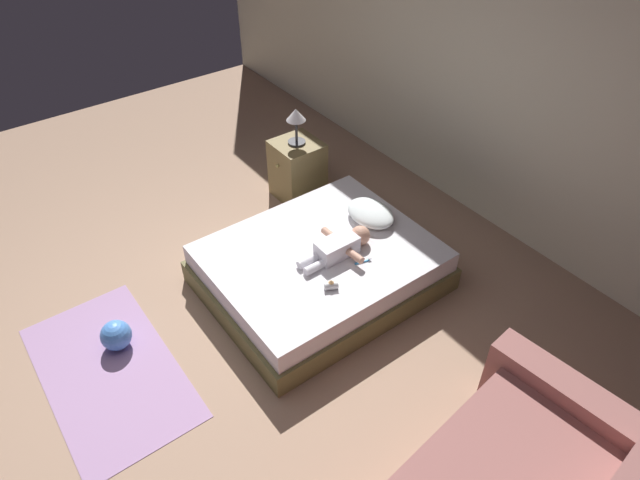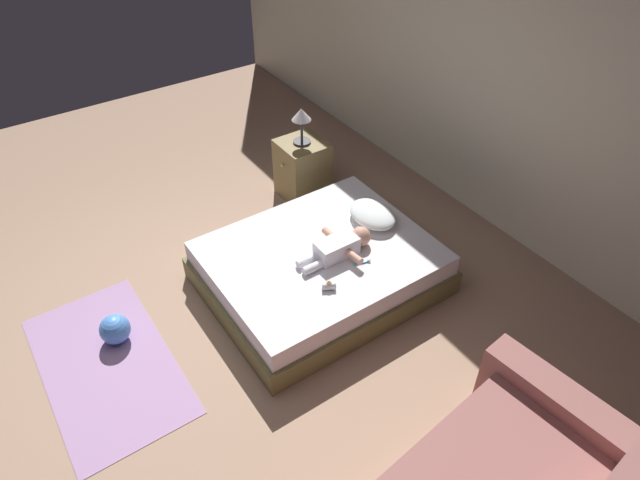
# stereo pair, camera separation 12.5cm
# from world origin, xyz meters

# --- Properties ---
(ground_plane) EXTENTS (8.00, 8.00, 0.00)m
(ground_plane) POSITION_xyz_m (0.00, 0.00, 0.00)
(ground_plane) COLOR #9F7D64
(wall_behind_bed) EXTENTS (8.00, 0.12, 2.87)m
(wall_behind_bed) POSITION_xyz_m (0.00, 3.00, 1.44)
(wall_behind_bed) COLOR beige
(wall_behind_bed) RESTS_ON ground_plane
(bed) EXTENTS (1.40, 1.73, 0.37)m
(bed) POSITION_xyz_m (0.19, 1.19, 0.18)
(bed) COLOR brown
(bed) RESTS_ON ground_plane
(pillow) EXTENTS (0.44, 0.33, 0.12)m
(pillow) POSITION_xyz_m (0.13, 1.75, 0.43)
(pillow) COLOR white
(pillow) RESTS_ON bed
(baby) EXTENTS (0.46, 0.63, 0.15)m
(baby) POSITION_xyz_m (0.31, 1.30, 0.44)
(baby) COLOR white
(baby) RESTS_ON bed
(toothbrush) EXTENTS (0.04, 0.13, 0.02)m
(toothbrush) POSITION_xyz_m (0.50, 1.37, 0.37)
(toothbrush) COLOR #3797DA
(toothbrush) RESTS_ON bed
(nightstand) EXTENTS (0.42, 0.45, 0.58)m
(nightstand) POSITION_xyz_m (-0.93, 1.76, 0.29)
(nightstand) COLOR olive
(nightstand) RESTS_ON ground_plane
(lamp) EXTENTS (0.17, 0.17, 0.34)m
(lamp) POSITION_xyz_m (-0.93, 1.76, 0.82)
(lamp) COLOR #333338
(lamp) RESTS_ON nightstand
(rug) EXTENTS (1.50, 0.82, 0.01)m
(rug) POSITION_xyz_m (0.01, -0.50, 0.00)
(rug) COLOR #A780AB
(rug) RESTS_ON ground_plane
(toy_ball) EXTENTS (0.22, 0.22, 0.22)m
(toy_ball) POSITION_xyz_m (-0.16, -0.35, 0.12)
(toy_ball) COLOR #4A87DF
(toy_ball) RESTS_ON rug
(baby_bottle) EXTENTS (0.10, 0.11, 0.08)m
(baby_bottle) POSITION_xyz_m (0.58, 1.00, 0.40)
(baby_bottle) COLOR white
(baby_bottle) RESTS_ON bed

